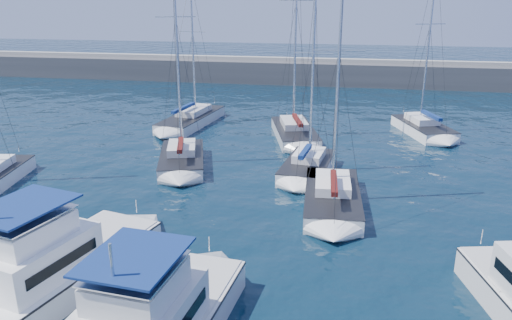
% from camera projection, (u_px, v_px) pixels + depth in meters
% --- Properties ---
extents(ground, '(220.00, 220.00, 0.00)m').
position_uv_depth(ground, '(211.00, 281.00, 21.65)').
color(ground, black).
rests_on(ground, ground).
extents(breakwater, '(160.00, 6.00, 4.45)m').
position_uv_depth(breakwater, '(310.00, 75.00, 69.82)').
color(breakwater, '#424244').
rests_on(breakwater, ground).
extents(motor_yacht_port_inner, '(5.75, 10.24, 4.69)m').
position_uv_depth(motor_yacht_port_inner, '(51.00, 267.00, 20.61)').
color(motor_yacht_port_inner, white).
rests_on(motor_yacht_port_inner, ground).
extents(sailboat_mid_b, '(4.99, 7.79, 16.73)m').
position_uv_depth(sailboat_mid_b, '(182.00, 159.00, 36.02)').
color(sailboat_mid_b, silver).
rests_on(sailboat_mid_b, ground).
extents(sailboat_mid_c, '(3.69, 6.73, 13.02)m').
position_uv_depth(sailboat_mid_c, '(308.00, 167.00, 34.43)').
color(sailboat_mid_c, white).
rests_on(sailboat_mid_c, ground).
extents(sailboat_mid_d, '(3.59, 8.11, 14.23)m').
position_uv_depth(sailboat_mid_d, '(332.00, 197.00, 29.26)').
color(sailboat_mid_d, white).
rests_on(sailboat_mid_d, ground).
extents(sailboat_back_a, '(4.34, 9.81, 13.69)m').
position_uv_depth(sailboat_back_a, '(192.00, 119.00, 47.55)').
color(sailboat_back_a, silver).
rests_on(sailboat_back_a, ground).
extents(sailboat_back_b, '(5.21, 8.92, 18.34)m').
position_uv_depth(sailboat_back_b, '(294.00, 132.00, 42.98)').
color(sailboat_back_b, silver).
rests_on(sailboat_back_b, ground).
extents(sailboat_back_c, '(5.21, 7.94, 15.13)m').
position_uv_depth(sailboat_back_c, '(423.00, 128.00, 44.42)').
color(sailboat_back_c, white).
rests_on(sailboat_back_c, ground).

